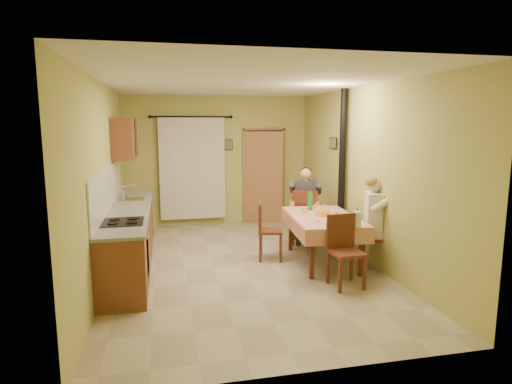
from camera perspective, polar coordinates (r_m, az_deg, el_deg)
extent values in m
cube|color=tan|center=(6.83, -1.90, -9.78)|extent=(4.00, 6.00, 0.01)
cube|color=tan|center=(9.46, -5.20, 4.17)|extent=(4.00, 0.04, 2.80)
cube|color=tan|center=(3.64, 6.47, -3.82)|extent=(4.00, 0.04, 2.80)
cube|color=tan|center=(6.47, -19.69, 1.38)|extent=(0.04, 6.00, 2.80)
cube|color=tan|center=(7.14, 14.05, 2.33)|extent=(0.04, 6.00, 2.80)
cube|color=white|center=(6.49, -2.04, 14.33)|extent=(4.00, 6.00, 0.04)
cube|color=brown|center=(7.01, -16.41, -5.89)|extent=(0.60, 3.60, 0.88)
cube|color=gray|center=(6.91, -16.58, -2.20)|extent=(0.64, 3.64, 0.04)
cube|color=white|center=(6.88, -19.07, 0.42)|extent=(0.02, 3.60, 0.66)
cube|color=silver|center=(7.69, -16.15, -0.94)|extent=(0.42, 0.42, 0.03)
cube|color=black|center=(5.93, -17.30, -3.83)|extent=(0.52, 0.56, 0.02)
cube|color=black|center=(6.03, -14.26, -8.16)|extent=(0.01, 0.55, 0.55)
cube|color=brown|center=(8.09, -17.09, 6.88)|extent=(0.35, 1.40, 0.70)
cylinder|color=black|center=(9.26, -8.63, 9.89)|extent=(1.70, 0.04, 0.04)
cube|color=silver|center=(9.33, -8.48, 3.11)|extent=(1.40, 0.06, 2.20)
cube|color=black|center=(9.67, 1.03, 2.11)|extent=(0.84, 0.03, 2.06)
cube|color=#A66E45|center=(9.56, -1.58, 2.03)|extent=(0.06, 0.06, 2.12)
cube|color=#A66E45|center=(9.77, 3.62, 2.16)|extent=(0.06, 0.06, 2.12)
cube|color=#A66E45|center=(9.58, 1.07, 8.40)|extent=(0.96, 0.06, 0.06)
cube|color=#A66E45|center=(9.54, 1.11, 1.95)|extent=(0.80, 0.27, 2.04)
cube|color=tan|center=(6.88, 8.96, -3.34)|extent=(1.12, 1.74, 0.04)
cube|color=tan|center=(6.13, 11.19, -5.99)|extent=(1.00, 0.09, 0.22)
cube|color=tan|center=(7.68, 7.14, -2.82)|extent=(1.00, 0.09, 0.22)
cube|color=tan|center=(6.77, 4.88, -4.40)|extent=(0.14, 1.66, 0.22)
cube|color=tan|center=(7.06, 12.83, -4.05)|extent=(0.14, 1.66, 0.22)
cylinder|color=white|center=(7.47, 7.84, -2.09)|extent=(0.25, 0.25, 0.02)
ellipsoid|color=#CC7233|center=(7.47, 7.84, -1.93)|extent=(0.12, 0.12, 0.05)
cylinder|color=white|center=(6.31, 10.28, -4.25)|extent=(0.25, 0.25, 0.02)
ellipsoid|color=#CC7233|center=(6.30, 10.28, -4.06)|extent=(0.12, 0.12, 0.05)
cylinder|color=white|center=(6.66, 12.26, -3.60)|extent=(0.25, 0.25, 0.02)
ellipsoid|color=#CC7233|center=(6.65, 12.26, -3.42)|extent=(0.12, 0.12, 0.05)
cylinder|color=white|center=(7.02, 6.47, -2.79)|extent=(0.25, 0.25, 0.02)
ellipsoid|color=#CC7233|center=(7.02, 6.48, -2.62)|extent=(0.12, 0.12, 0.05)
cylinder|color=#FFB245|center=(6.91, 8.85, -2.77)|extent=(0.26, 0.26, 0.08)
cylinder|color=white|center=(6.36, 10.39, -4.14)|extent=(0.28, 0.28, 0.02)
cube|color=tan|center=(6.39, 10.32, -3.88)|extent=(0.07, 0.06, 0.03)
cube|color=tan|center=(6.36, 10.04, -3.93)|extent=(0.06, 0.07, 0.03)
cube|color=tan|center=(6.35, 10.35, -3.96)|extent=(0.07, 0.05, 0.03)
cube|color=tan|center=(6.35, 10.40, -3.95)|extent=(0.07, 0.07, 0.03)
cube|color=tan|center=(6.33, 10.48, -4.00)|extent=(0.06, 0.04, 0.03)
cube|color=tan|center=(6.33, 10.13, -3.99)|extent=(0.05, 0.07, 0.03)
cube|color=tan|center=(6.35, 10.41, -3.96)|extent=(0.06, 0.07, 0.03)
cylinder|color=silver|center=(6.77, 10.67, -2.97)|extent=(0.07, 0.07, 0.10)
cylinder|color=silver|center=(7.24, 9.08, -2.14)|extent=(0.07, 0.07, 0.10)
cylinder|color=white|center=(6.19, 13.35, -3.55)|extent=(0.11, 0.11, 0.22)
cylinder|color=silver|center=(6.18, 13.36, -3.28)|extent=(0.02, 0.02, 0.30)
cube|color=#562717|center=(7.99, 6.55, -3.45)|extent=(0.59, 0.59, 0.04)
cube|color=#562717|center=(7.73, 6.52, -1.75)|extent=(0.44, 0.20, 0.52)
cube|color=#562717|center=(5.97, 11.98, -7.93)|extent=(0.45, 0.45, 0.04)
cube|color=#562717|center=(6.06, 11.22, -5.09)|extent=(0.42, 0.07, 0.48)
cube|color=#562717|center=(6.83, 15.48, -5.90)|extent=(0.52, 0.52, 0.04)
cube|color=#562717|center=(6.81, 17.13, -3.79)|extent=(0.16, 0.41, 0.47)
cube|color=#562717|center=(7.00, 1.98, -5.20)|extent=(0.47, 0.47, 0.04)
cube|color=#562717|center=(6.95, 0.55, -3.25)|extent=(0.14, 0.39, 0.44)
cube|color=#38333D|center=(7.88, 6.53, -3.04)|extent=(0.48, 0.50, 0.16)
cube|color=#38333D|center=(7.94, 6.61, -0.37)|extent=(0.45, 0.35, 0.54)
sphere|color=tan|center=(7.87, 6.66, 2.42)|extent=(0.21, 0.21, 0.21)
ellipsoid|color=black|center=(7.91, 6.68, 2.74)|extent=(0.21, 0.21, 0.16)
cube|color=silver|center=(6.83, 16.33, -5.24)|extent=(0.49, 0.46, 0.16)
cube|color=silver|center=(6.73, 15.38, -2.36)|extent=(0.33, 0.45, 0.54)
sphere|color=tan|center=(6.67, 15.61, 0.93)|extent=(0.21, 0.21, 0.21)
ellipsoid|color=olive|center=(6.65, 15.28, 1.28)|extent=(0.21, 0.21, 0.16)
cylinder|color=black|center=(7.64, 11.40, 2.85)|extent=(0.12, 0.12, 2.80)
cylinder|color=black|center=(7.87, 11.11, -6.23)|extent=(0.24, 0.24, 0.30)
cube|color=black|center=(9.44, -3.70, 6.31)|extent=(0.19, 0.03, 0.23)
cube|color=brown|center=(8.18, 10.27, 6.45)|extent=(0.03, 0.31, 0.21)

